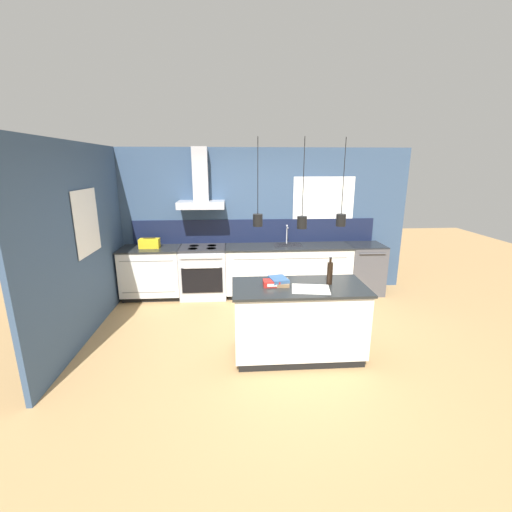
% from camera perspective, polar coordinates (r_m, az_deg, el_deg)
% --- Properties ---
extents(ground_plane, '(16.00, 16.00, 0.00)m').
position_cam_1_polar(ground_plane, '(4.80, 1.50, -13.75)').
color(ground_plane, tan).
rests_on(ground_plane, ground).
extents(wall_back, '(5.60, 2.52, 2.60)m').
position_cam_1_polar(wall_back, '(6.27, -0.65, 6.26)').
color(wall_back, '#354C6B').
rests_on(wall_back, ground_plane).
extents(wall_left, '(0.08, 3.80, 2.60)m').
position_cam_1_polar(wall_left, '(5.38, -25.91, 2.74)').
color(wall_left, '#354C6B').
rests_on(wall_left, ground_plane).
extents(counter_run_left, '(1.03, 0.64, 0.91)m').
position_cam_1_polar(counter_run_left, '(6.33, -16.96, -2.63)').
color(counter_run_left, black).
rests_on(counter_run_left, ground_plane).
extents(counter_run_sink, '(2.24, 0.64, 1.26)m').
position_cam_1_polar(counter_run_sink, '(6.24, 5.27, -2.27)').
color(counter_run_sink, black).
rests_on(counter_run_sink, ground_plane).
extents(oven_range, '(0.80, 0.66, 0.91)m').
position_cam_1_polar(oven_range, '(6.18, -8.74, -2.61)').
color(oven_range, '#B5B5BA').
rests_on(oven_range, ground_plane).
extents(dishwasher, '(0.62, 0.65, 0.91)m').
position_cam_1_polar(dishwasher, '(6.61, 17.56, -1.99)').
color(dishwasher, '#4C4C51').
rests_on(dishwasher, ground_plane).
extents(kitchen_island, '(1.60, 0.78, 0.91)m').
position_cam_1_polar(kitchen_island, '(4.30, 7.05, -10.60)').
color(kitchen_island, black).
rests_on(kitchen_island, ground_plane).
extents(bottle_on_island, '(0.07, 0.07, 0.34)m').
position_cam_1_polar(bottle_on_island, '(4.20, 12.20, -2.75)').
color(bottle_on_island, black).
rests_on(bottle_on_island, kitchen_island).
extents(book_stack, '(0.26, 0.29, 0.08)m').
position_cam_1_polar(book_stack, '(4.14, 3.81, -4.21)').
color(book_stack, olive).
rests_on(book_stack, kitchen_island).
extents(red_supply_box, '(0.19, 0.16, 0.07)m').
position_cam_1_polar(red_supply_box, '(4.08, 2.59, -4.55)').
color(red_supply_box, red).
rests_on(red_supply_box, kitchen_island).
extents(paper_pile, '(0.48, 0.39, 0.01)m').
position_cam_1_polar(paper_pile, '(4.03, 9.11, -5.46)').
color(paper_pile, silver).
rests_on(paper_pile, kitchen_island).
extents(yellow_toolbox, '(0.34, 0.18, 0.19)m').
position_cam_1_polar(yellow_toolbox, '(6.20, -17.34, 2.04)').
color(yellow_toolbox, gold).
rests_on(yellow_toolbox, counter_run_left).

